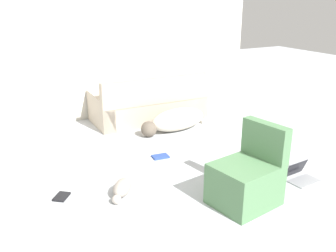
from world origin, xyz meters
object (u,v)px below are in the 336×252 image
dog (176,120)px  laptop_open (299,174)px  couch (149,105)px  cat (122,189)px  book_blue (160,157)px  book_black (62,197)px  side_chair (248,178)px

dog → laptop_open: bearing=94.0°
couch → cat: size_ratio=4.54×
dog → book_blue: size_ratio=6.30×
couch → book_blue: size_ratio=8.48×
book_blue → book_black: size_ratio=1.00×
dog → laptop_open: dog is taller
book_blue → side_chair: size_ratio=0.27×
dog → book_black: size_ratio=6.29×
couch → book_blue: couch is taller
couch → book_black: (-1.99, -1.97, -0.24)m
dog → side_chair: bearing=71.5°
couch → side_chair: bearing=85.4°
couch → cat: (-1.40, -2.23, -0.17)m
cat → laptop_open: size_ratio=1.13×
dog → book_black: (-2.13, -1.28, -0.16)m
book_blue → side_chair: (0.27, -1.44, 0.27)m
couch → laptop_open: bearing=102.7°
couch → side_chair: size_ratio=2.30×
cat → book_blue: cat is taller
couch → book_black: size_ratio=8.47×
laptop_open → side_chair: side_chair is taller
cat → dog: bearing=174.2°
laptop_open → side_chair: size_ratio=0.45×
book_black → side_chair: bearing=-30.9°
dog → book_black: bearing=23.4°
dog → book_blue: bearing=42.3°
laptop_open → book_blue: 1.76m
cat → side_chair: 1.34m
dog → book_blue: dog is taller
cat → book_blue: size_ratio=1.87×
book_blue → laptop_open: bearing=-49.0°
laptop_open → side_chair: 0.92m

